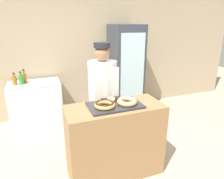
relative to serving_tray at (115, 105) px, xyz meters
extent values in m
plane|color=#B7A88E|center=(0.00, 0.00, -0.97)|extent=(14.00, 14.00, 0.00)
cube|color=tan|center=(0.00, 2.13, 0.38)|extent=(8.00, 0.06, 2.70)
cube|color=#997047|center=(0.00, 0.00, -0.49)|extent=(1.19, 0.52, 0.95)
cube|color=#2D2D33|center=(0.00, 0.00, 0.00)|extent=(0.64, 0.39, 0.02)
torus|color=tan|center=(-0.14, -0.04, 0.04)|extent=(0.24, 0.24, 0.06)
torus|color=#331E0F|center=(-0.14, -0.04, 0.06)|extent=(0.22, 0.22, 0.04)
torus|color=tan|center=(0.14, -0.04, 0.04)|extent=(0.24, 0.24, 0.06)
torus|color=#EFADC6|center=(0.14, -0.04, 0.06)|extent=(0.22, 0.22, 0.04)
torus|color=tan|center=(0.00, 0.13, 0.03)|extent=(0.12, 0.12, 0.03)
torus|color=#EFADC6|center=(0.00, 0.13, 0.04)|extent=(0.10, 0.10, 0.02)
cube|color=black|center=(-0.08, 0.13, 0.03)|extent=(0.08, 0.08, 0.03)
cube|color=black|center=(0.08, 0.13, 0.03)|extent=(0.08, 0.08, 0.03)
cylinder|color=#4C4C51|center=(0.03, 0.56, -0.57)|extent=(0.29, 0.29, 0.80)
cylinder|color=white|center=(0.03, 0.56, 0.13)|extent=(0.41, 0.41, 0.60)
cube|color=white|center=(0.03, 0.37, -0.26)|extent=(0.35, 0.02, 1.26)
sphere|color=#936B4C|center=(0.03, 0.56, 0.54)|extent=(0.22, 0.22, 0.22)
cylinder|color=#232328|center=(0.03, 0.56, 0.65)|extent=(0.23, 0.23, 0.07)
cube|color=#333842|center=(0.93, 1.74, -0.03)|extent=(0.61, 0.65, 1.88)
cube|color=silver|center=(0.93, 1.41, 0.01)|extent=(0.50, 0.02, 1.50)
cube|color=white|center=(-0.92, 1.74, -0.54)|extent=(0.92, 0.57, 0.86)
cube|color=gray|center=(-0.92, 1.74, -0.13)|extent=(0.92, 0.57, 0.01)
cylinder|color=#2D8C38|center=(-1.12, 1.72, -0.03)|extent=(0.08, 0.08, 0.16)
cylinder|color=#2D8C38|center=(-1.12, 1.72, 0.08)|extent=(0.03, 0.03, 0.06)
cylinder|color=black|center=(-1.12, 1.72, 0.12)|extent=(0.04, 0.04, 0.01)
cylinder|color=#99661E|center=(-1.23, 1.72, -0.03)|extent=(0.08, 0.08, 0.15)
cylinder|color=#99661E|center=(-1.23, 1.72, 0.07)|extent=(0.03, 0.03, 0.06)
cylinder|color=black|center=(-1.23, 1.72, 0.10)|extent=(0.04, 0.04, 0.01)
cylinder|color=#99661E|center=(-1.07, 1.82, -0.02)|extent=(0.08, 0.08, 0.17)
cylinder|color=#99661E|center=(-1.07, 1.82, 0.09)|extent=(0.04, 0.04, 0.06)
cylinder|color=black|center=(-1.07, 1.82, 0.13)|extent=(0.04, 0.04, 0.01)
camera|label=1|loc=(-0.81, -2.05, 0.94)|focal=32.00mm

